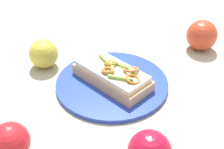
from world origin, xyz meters
TOP-DOWN VIEW (x-y plane):
  - ground_plane at (0.00, 0.00)m, footprint 2.00×2.00m
  - plate at (0.00, 0.00)m, footprint 0.26×0.26m
  - sandwich at (-0.00, 0.00)m, footprint 0.13×0.20m
  - apple_1 at (0.10, -0.16)m, footprint 0.10×0.10m
  - apple_2 at (0.26, 0.09)m, footprint 0.08×0.08m
  - apple_3 at (-0.29, -0.02)m, footprint 0.10×0.10m

SIDE VIEW (x-z plane):
  - ground_plane at x=0.00m, z-range 0.00..0.00m
  - plate at x=0.00m, z-range 0.00..0.01m
  - sandwich at x=0.00m, z-range 0.00..0.06m
  - apple_2 at x=0.26m, z-range 0.00..0.07m
  - apple_1 at x=0.10m, z-range 0.00..0.07m
  - apple_3 at x=-0.29m, z-range 0.00..0.08m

